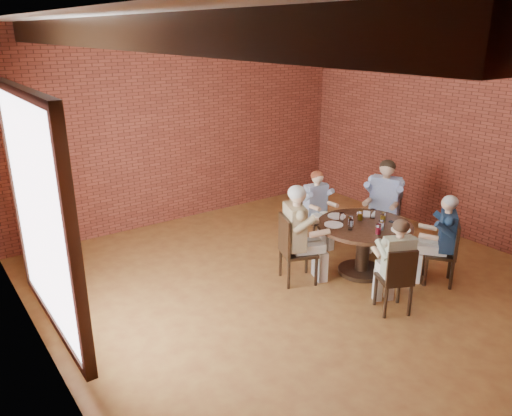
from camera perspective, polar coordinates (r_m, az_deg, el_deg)
floor at (r=6.81m, az=6.68°, el=-9.36°), size 7.00×7.00×0.00m
ceiling at (r=5.97m, az=8.04°, el=20.54°), size 7.00×7.00×0.00m
wall_back at (r=8.99m, az=-8.16°, el=9.29°), size 7.00×0.00×7.00m
wall_left at (r=4.70m, az=-23.28°, el=-1.77°), size 0.00×7.00×7.00m
wall_right at (r=8.67m, az=23.45°, el=7.49°), size 0.00×7.00×7.00m
ceiling_beam at (r=4.64m, az=-15.94°, el=18.71°), size 0.22×6.90×0.26m
window at (r=5.10m, az=-23.49°, el=-0.78°), size 0.10×2.16×2.36m
dining_table at (r=7.17m, az=12.21°, el=-3.46°), size 1.32×1.32×0.75m
chair_a at (r=8.25m, az=14.41°, el=-0.56°), size 0.62×0.62×0.98m
diner_a at (r=8.10m, az=14.36°, el=0.40°), size 0.89×0.83×1.41m
chair_b at (r=8.07m, az=6.68°, el=-0.84°), size 0.42×0.42×0.88m
diner_b at (r=7.97m, az=7.00°, el=-0.12°), size 0.53×0.62×1.23m
chair_c at (r=6.79m, az=4.15°, el=-4.46°), size 0.58×0.58×0.96m
diner_c at (r=6.75m, az=4.93°, el=-3.06°), size 0.84×0.77×1.38m
chair_d at (r=6.28m, az=15.80°, el=-7.71°), size 0.50×0.50×0.87m
diner_d at (r=6.28m, az=15.64°, el=-6.38°), size 0.66×0.71×1.22m
chair_e at (r=7.22m, az=20.92°, el=-4.53°), size 0.55×0.55×0.90m
diner_e at (r=7.16m, az=20.45°, el=-3.47°), size 0.75×0.77×1.26m
plate_a at (r=7.45m, az=12.44°, el=-0.68°), size 0.26×0.26×0.01m
plate_b at (r=7.29m, az=9.19°, el=-0.92°), size 0.26×0.26×0.01m
plate_c at (r=6.97m, az=8.86°, el=-1.89°), size 0.26×0.26×0.01m
plate_d at (r=6.99m, az=16.22°, el=-2.41°), size 0.26×0.26×0.01m
glass_a at (r=7.30m, az=13.19°, el=-0.65°), size 0.07×0.07×0.14m
glass_b at (r=7.21m, az=11.85°, el=-0.82°), size 0.07×0.07×0.14m
glass_c at (r=7.07m, az=9.75°, el=-1.09°), size 0.07×0.07×0.14m
glass_d at (r=6.97m, az=10.77°, el=-1.46°), size 0.07×0.07×0.14m
glass_e at (r=6.83m, az=10.79°, el=-1.90°), size 0.07×0.07×0.14m
glass_f at (r=6.76m, az=13.81°, el=-2.38°), size 0.07×0.07×0.14m
glass_g at (r=6.91m, az=14.12°, el=-1.91°), size 0.07×0.07×0.14m
glass_h at (r=7.21m, az=14.31°, el=-1.01°), size 0.07×0.07×0.14m
smartphone at (r=7.24m, az=15.56°, el=-1.59°), size 0.10×0.16×0.01m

